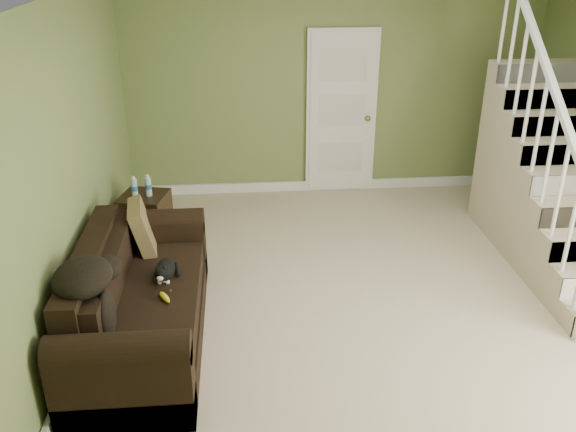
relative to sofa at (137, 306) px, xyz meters
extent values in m
cube|color=tan|center=(2.02, 0.32, -0.32)|extent=(5.00, 5.50, 0.01)
cube|color=olive|center=(2.02, 3.07, 0.98)|extent=(5.00, 0.04, 2.60)
cube|color=olive|center=(2.02, -2.43, 0.98)|extent=(5.00, 0.04, 2.60)
cube|color=olive|center=(-0.48, 0.32, 0.98)|extent=(0.04, 5.50, 2.60)
cube|color=white|center=(2.02, 3.04, -0.26)|extent=(5.00, 0.04, 0.12)
cube|color=white|center=(-0.45, 0.32, -0.26)|extent=(0.04, 5.50, 0.12)
cube|color=white|center=(2.12, 3.04, 0.69)|extent=(0.86, 0.05, 2.02)
cube|color=white|center=(2.12, 3.02, 0.68)|extent=(0.78, 0.04, 1.96)
sphere|color=olive|center=(2.44, 2.97, 0.63)|extent=(0.07, 0.07, 0.07)
cylinder|color=white|center=(3.57, 0.13, 0.53)|extent=(0.04, 0.04, 0.90)
cylinder|color=white|center=(3.57, 0.40, 0.73)|extent=(0.04, 0.04, 0.90)
cylinder|color=white|center=(3.57, 0.67, 0.93)|extent=(0.04, 0.04, 0.90)
cube|color=tan|center=(4.02, 0.94, 0.18)|extent=(1.00, 0.27, 1.00)
cylinder|color=white|center=(3.57, 0.94, 1.13)|extent=(0.04, 0.04, 0.90)
cube|color=tan|center=(4.02, 1.21, 0.28)|extent=(1.00, 0.27, 1.20)
cylinder|color=white|center=(3.57, 1.21, 1.33)|extent=(0.04, 0.04, 0.90)
cube|color=tan|center=(4.02, 1.48, 0.38)|extent=(1.00, 0.27, 1.40)
cylinder|color=white|center=(3.57, 1.48, 1.53)|extent=(0.04, 0.04, 0.90)
cube|color=tan|center=(4.02, 1.75, 0.48)|extent=(1.00, 0.27, 1.60)
cylinder|color=white|center=(3.57, 1.75, 1.73)|extent=(0.04, 0.04, 0.90)
cube|color=tan|center=(4.02, 2.02, 0.58)|extent=(1.00, 0.27, 1.80)
cylinder|color=white|center=(3.57, 2.02, 1.93)|extent=(0.04, 0.04, 0.90)
cube|color=white|center=(3.57, 0.94, 1.58)|extent=(0.06, 2.46, 1.84)
cube|color=black|center=(0.05, 0.00, -0.20)|extent=(0.92, 2.14, 0.24)
cube|color=black|center=(0.14, 0.00, 0.03)|extent=(0.70, 1.61, 0.21)
cube|color=black|center=(0.05, -0.95, -0.02)|extent=(0.92, 0.24, 0.60)
cube|color=black|center=(0.05, 0.95, -0.02)|extent=(0.92, 0.24, 0.60)
cylinder|color=black|center=(0.05, -0.95, 0.28)|extent=(0.92, 0.24, 0.24)
cylinder|color=black|center=(0.05, 0.95, 0.28)|extent=(0.92, 0.24, 0.24)
cube|color=black|center=(-0.32, 0.00, 0.22)|extent=(0.19, 1.65, 0.61)
cube|color=black|center=(-0.17, 0.00, 0.29)|extent=(0.14, 1.59, 0.34)
cube|color=black|center=(-0.15, 1.74, -0.05)|extent=(0.55, 0.55, 0.54)
cylinder|color=silver|center=(-0.23, 1.69, 0.32)|extent=(0.06, 0.06, 0.20)
cylinder|color=#28629F|center=(-0.23, 1.69, 0.32)|extent=(0.07, 0.07, 0.05)
cylinder|color=white|center=(-0.23, 1.69, 0.44)|extent=(0.03, 0.03, 0.03)
cylinder|color=silver|center=(-0.09, 1.73, 0.32)|extent=(0.06, 0.06, 0.20)
cylinder|color=#28629F|center=(-0.09, 1.73, 0.32)|extent=(0.07, 0.07, 0.05)
cylinder|color=white|center=(-0.09, 1.73, 0.44)|extent=(0.03, 0.03, 0.03)
ellipsoid|color=black|center=(0.22, 0.19, 0.21)|extent=(0.18, 0.29, 0.15)
ellipsoid|color=white|center=(0.22, 0.12, 0.18)|extent=(0.10, 0.13, 0.08)
sphere|color=black|center=(0.22, 0.04, 0.26)|extent=(0.11, 0.11, 0.10)
ellipsoid|color=white|center=(0.22, 0.00, 0.25)|extent=(0.06, 0.05, 0.05)
cone|color=black|center=(0.19, 0.05, 0.32)|extent=(0.04, 0.05, 0.05)
cone|color=black|center=(0.25, 0.05, 0.32)|extent=(0.04, 0.05, 0.05)
cylinder|color=black|center=(0.30, 0.29, 0.15)|extent=(0.06, 0.22, 0.03)
ellipsoid|color=#FFF61C|center=(0.25, -0.14, 0.16)|extent=(0.12, 0.17, 0.05)
cube|color=brown|center=(-0.02, 0.75, 0.32)|extent=(0.28, 0.49, 0.47)
ellipsoid|color=black|center=(-0.24, -0.46, 0.55)|extent=(0.48, 0.58, 0.21)
camera|label=1|loc=(0.87, -4.17, 2.70)|focal=38.00mm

